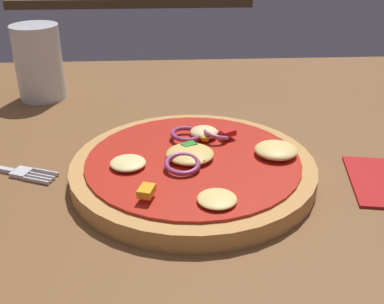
{
  "coord_description": "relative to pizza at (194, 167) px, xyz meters",
  "views": [
    {
      "loc": [
        -0.01,
        -0.45,
        0.28
      ],
      "look_at": [
        0.02,
        0.0,
        0.05
      ],
      "focal_mm": 44.24,
      "sensor_mm": 36.0,
      "label": 1
    }
  ],
  "objects": [
    {
      "name": "pizza",
      "position": [
        0.0,
        0.0,
        0.0
      ],
      "size": [
        0.26,
        0.26,
        0.04
      ],
      "color": "tan",
      "rests_on": "dining_table"
    },
    {
      "name": "beer_glass",
      "position": [
        -0.21,
        0.26,
        0.04
      ],
      "size": [
        0.07,
        0.07,
        0.11
      ],
      "color": "silver",
      "rests_on": "dining_table"
    },
    {
      "name": "dining_table",
      "position": [
        -0.02,
        0.02,
        -0.03
      ],
      "size": [
        1.47,
        0.87,
        0.03
      ],
      "color": "brown",
      "rests_on": "ground"
    }
  ]
}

